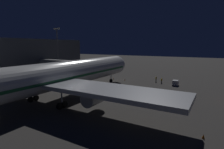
{
  "coord_description": "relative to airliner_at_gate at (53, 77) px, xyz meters",
  "views": [
    {
      "loc": [
        -28.91,
        35.63,
        11.76
      ],
      "look_at": [
        -3.0,
        -8.56,
        3.5
      ],
      "focal_mm": 29.03,
      "sensor_mm": 36.0,
      "label": 1
    }
  ],
  "objects": [
    {
      "name": "jet_bridge",
      "position": [
        13.42,
        -19.53,
        0.1
      ],
      "size": [
        25.37,
        3.4,
        6.98
      ],
      "color": "#9E9E99",
      "rests_on": "ground_plane"
    },
    {
      "name": "ground_crew_under_port_wing",
      "position": [
        -14.12,
        -30.78,
        -4.41
      ],
      "size": [
        0.4,
        0.4,
        1.71
      ],
      "color": "black",
      "rests_on": "ground_plane"
    },
    {
      "name": "ground_plane",
      "position": [
        -0.0,
        -10.34,
        -5.35
      ],
      "size": [
        320.0,
        320.0,
        0.0
      ],
      "primitive_type": "plane",
      "color": "#383533"
    },
    {
      "name": "apron_floodlight_mast",
      "position": [
        25.5,
        -25.46,
        5.31
      ],
      "size": [
        2.9,
        0.5,
        18.42
      ],
      "color": "#59595E",
      "rests_on": "ground_plane"
    },
    {
      "name": "airliner_at_gate",
      "position": [
        0.0,
        0.0,
        0.0
      ],
      "size": [
        53.2,
        59.91,
        19.46
      ],
      "color": "silver",
      "rests_on": "ground_plane"
    },
    {
      "name": "traffic_cone_wingtip_svc_side",
      "position": [
        -28.1,
        0.8,
        -5.07
      ],
      "size": [
        0.36,
        0.36,
        0.55
      ],
      "primitive_type": "cone",
      "color": "orange",
      "rests_on": "ground_plane"
    },
    {
      "name": "ground_crew_by_belt_loader",
      "position": [
        -12.03,
        -31.88,
        -4.33
      ],
      "size": [
        0.4,
        0.4,
        1.84
      ],
      "color": "black",
      "rests_on": "ground_plane"
    },
    {
      "name": "traffic_cone_nose_starboard",
      "position": [
        2.2,
        -28.9,
        -5.07
      ],
      "size": [
        0.36,
        0.36,
        0.55
      ],
      "primitive_type": "cone",
      "color": "orange",
      "rests_on": "ground_plane"
    },
    {
      "name": "traffic_cone_nose_port",
      "position": [
        -2.2,
        -28.9,
        -5.07
      ],
      "size": [
        0.36,
        0.36,
        0.55
      ],
      "primitive_type": "cone",
      "color": "orange",
      "rests_on": "ground_plane"
    },
    {
      "name": "baggage_container_near_belt",
      "position": [
        -18.53,
        -29.75,
        -4.59
      ],
      "size": [
        1.55,
        1.89,
        1.51
      ],
      "primitive_type": "cube",
      "color": "#B7BABF",
      "rests_on": "ground_plane"
    }
  ]
}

